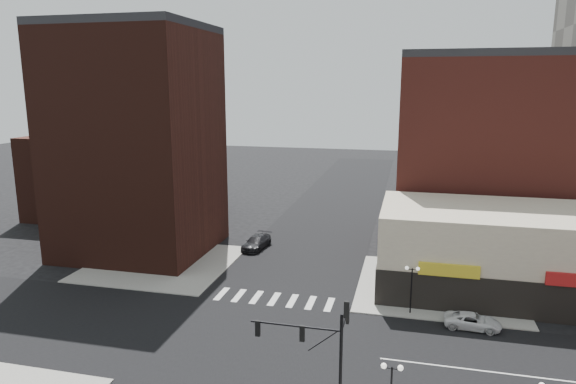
% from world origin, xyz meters
% --- Properties ---
extents(ground, '(240.00, 240.00, 0.00)m').
position_xyz_m(ground, '(0.00, 0.00, 0.00)').
color(ground, black).
rests_on(ground, ground).
extents(road_ew, '(200.00, 14.00, 0.02)m').
position_xyz_m(road_ew, '(0.00, 0.00, 0.01)').
color(road_ew, black).
rests_on(road_ew, ground).
extents(road_ns, '(14.00, 200.00, 0.02)m').
position_xyz_m(road_ns, '(0.00, 0.00, 0.01)').
color(road_ns, black).
rests_on(road_ns, ground).
extents(sidewalk_nw, '(15.00, 15.00, 0.12)m').
position_xyz_m(sidewalk_nw, '(-14.50, 14.50, 0.06)').
color(sidewalk_nw, gray).
rests_on(sidewalk_nw, ground).
extents(sidewalk_ne, '(15.00, 15.00, 0.12)m').
position_xyz_m(sidewalk_ne, '(14.50, 14.50, 0.06)').
color(sidewalk_ne, gray).
rests_on(sidewalk_ne, ground).
extents(building_nw, '(16.00, 15.00, 25.00)m').
position_xyz_m(building_nw, '(-19.00, 18.50, 12.50)').
color(building_nw, '#351711').
rests_on(building_nw, ground).
extents(building_nw_low, '(20.00, 18.00, 12.00)m').
position_xyz_m(building_nw_low, '(-32.00, 34.00, 6.00)').
color(building_nw_low, '#351711').
rests_on(building_nw_low, ground).
extents(building_ne_midrise, '(18.00, 15.00, 22.00)m').
position_xyz_m(building_ne_midrise, '(19.00, 29.50, 11.00)').
color(building_ne_midrise, maroon).
rests_on(building_ne_midrise, ground).
extents(building_ne_row, '(24.20, 12.20, 8.00)m').
position_xyz_m(building_ne_row, '(21.00, 15.00, 3.30)').
color(building_ne_row, beige).
rests_on(building_ne_row, ground).
extents(traffic_signal, '(5.59, 3.09, 7.77)m').
position_xyz_m(traffic_signal, '(7.24, -7.83, 4.96)').
color(traffic_signal, black).
rests_on(traffic_signal, ground).
extents(street_lamp_se_a, '(1.22, 0.32, 4.16)m').
position_xyz_m(street_lamp_se_a, '(11.00, -8.00, 3.29)').
color(street_lamp_se_a, black).
rests_on(street_lamp_se_a, sidewalk_se).
extents(street_lamp_ne, '(1.22, 0.32, 4.16)m').
position_xyz_m(street_lamp_ne, '(12.00, 8.00, 3.29)').
color(street_lamp_ne, black).
rests_on(street_lamp_ne, sidewalk_ne).
extents(white_suv, '(4.51, 2.25, 1.23)m').
position_xyz_m(white_suv, '(16.89, 6.50, 0.61)').
color(white_suv, white).
rests_on(white_suv, ground).
extents(dark_sedan_north, '(2.84, 5.55, 1.54)m').
position_xyz_m(dark_sedan_north, '(-6.01, 21.96, 0.77)').
color(dark_sedan_north, black).
rests_on(dark_sedan_north, ground).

